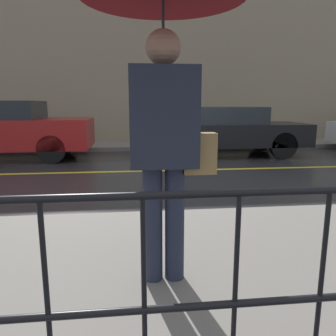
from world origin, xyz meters
name	(u,v)px	position (x,y,z in m)	size (l,w,h in m)	color
ground_plane	(189,170)	(0.00, 0.00, 0.00)	(80.00, 80.00, 0.00)	#262628
sidewalk_near	(282,267)	(0.00, -4.60, 0.07)	(28.00, 2.90, 0.13)	slate
sidewalk_far	(169,145)	(0.00, 4.04, 0.07)	(28.00, 1.78, 0.13)	slate
lane_marking	(189,170)	(0.00, 0.00, 0.00)	(25.20, 0.12, 0.01)	gold
building_storefront	(166,59)	(0.00, 5.08, 3.05)	(28.00, 0.30, 6.11)	gray
pedestrian	(164,36)	(-1.05, -4.78, 1.91)	(1.12, 1.12, 2.26)	#23283D
car_black	(223,130)	(1.33, 2.04, 0.73)	(4.54, 1.82, 1.38)	black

